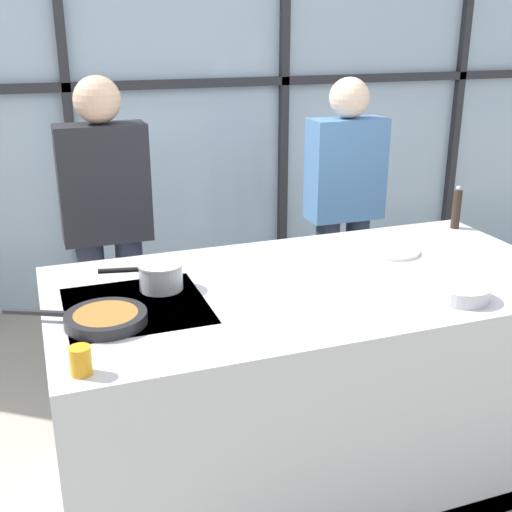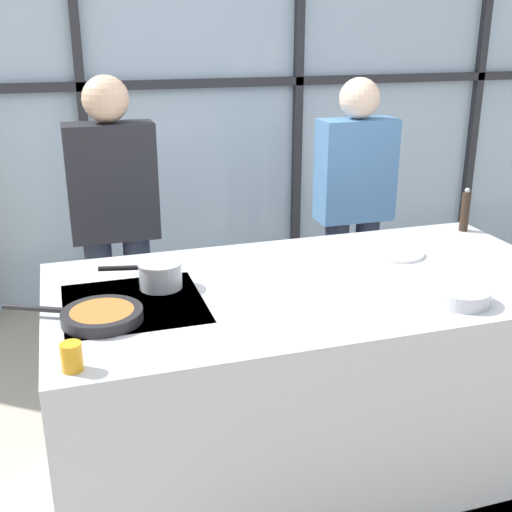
# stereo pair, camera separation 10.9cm
# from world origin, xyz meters

# --- Properties ---
(ground_plane) EXTENTS (18.00, 18.00, 0.00)m
(ground_plane) POSITION_xyz_m (0.00, 0.00, 0.00)
(ground_plane) COLOR #BCB29E
(back_window_wall) EXTENTS (6.40, 0.10, 2.80)m
(back_window_wall) POSITION_xyz_m (0.00, 2.28, 1.40)
(back_window_wall) COLOR silver
(back_window_wall) RESTS_ON ground_plane
(demo_island) EXTENTS (2.16, 1.10, 0.93)m
(demo_island) POSITION_xyz_m (-0.00, -0.00, 0.46)
(demo_island) COLOR silver
(demo_island) RESTS_ON ground_plane
(spectator_far_left) EXTENTS (0.46, 0.24, 1.69)m
(spectator_far_left) POSITION_xyz_m (-0.70, 1.09, 0.96)
(spectator_far_left) COLOR #232838
(spectator_far_left) RESTS_ON ground_plane
(spectator_center_left) EXTENTS (0.45, 0.23, 1.65)m
(spectator_center_left) POSITION_xyz_m (0.70, 1.09, 0.93)
(spectator_center_left) COLOR #232838
(spectator_center_left) RESTS_ON ground_plane
(frying_pan) EXTENTS (0.49, 0.32, 0.04)m
(frying_pan) POSITION_xyz_m (-0.87, -0.12, 0.95)
(frying_pan) COLOR #232326
(frying_pan) RESTS_ON demo_island
(saucepan) EXTENTS (0.33, 0.18, 0.11)m
(saucepan) POSITION_xyz_m (-0.62, 0.13, 0.99)
(saucepan) COLOR silver
(saucepan) RESTS_ON demo_island
(white_plate) EXTENTS (0.26, 0.26, 0.01)m
(white_plate) POSITION_xyz_m (0.48, 0.20, 0.94)
(white_plate) COLOR white
(white_plate) RESTS_ON demo_island
(mixing_bowl) EXTENTS (0.21, 0.21, 0.06)m
(mixing_bowl) POSITION_xyz_m (0.45, -0.37, 0.96)
(mixing_bowl) COLOR silver
(mixing_bowl) RESTS_ON demo_island
(pepper_grinder) EXTENTS (0.04, 0.04, 0.22)m
(pepper_grinder) POSITION_xyz_m (0.99, 0.42, 1.03)
(pepper_grinder) COLOR #332319
(pepper_grinder) RESTS_ON demo_island
(juice_glass_near) EXTENTS (0.07, 0.07, 0.09)m
(juice_glass_near) POSITION_xyz_m (-0.98, -0.45, 0.97)
(juice_glass_near) COLOR orange
(juice_glass_near) RESTS_ON demo_island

